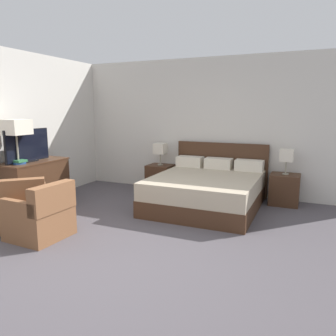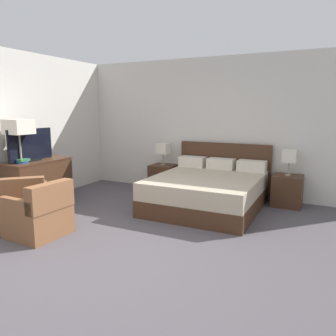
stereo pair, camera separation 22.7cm
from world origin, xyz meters
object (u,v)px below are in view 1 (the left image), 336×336
(bed, at_px, (207,190))
(tv, at_px, (28,146))
(dresser, at_px, (34,183))
(armchair_by_window, at_px, (22,208))
(nightstand_right, at_px, (284,189))
(book_blue_cover, at_px, (17,161))
(floor_lamp, at_px, (16,133))
(armchair_companion, at_px, (41,217))
(table_lamp_left, at_px, (160,149))
(table_lamp_right, at_px, (287,156))
(book_red_cover, at_px, (17,163))
(nightstand_left, at_px, (160,178))

(bed, xyz_separation_m, tv, (-2.76, -1.31, 0.78))
(dresser, height_order, armchair_by_window, dresser)
(nightstand_right, distance_m, dresser, 4.44)
(book_blue_cover, bearing_deg, nightstand_right, 29.53)
(bed, relative_size, floor_lamp, 1.31)
(armchair_companion, bearing_deg, table_lamp_left, 82.82)
(table_lamp_right, bearing_deg, table_lamp_left, 180.00)
(table_lamp_left, bearing_deg, floor_lamp, -123.28)
(nightstand_right, height_order, table_lamp_right, table_lamp_right)
(book_red_cover, bearing_deg, tv, 91.99)
(bed, height_order, dresser, bed)
(book_blue_cover, bearing_deg, book_red_cover, 180.00)
(bed, relative_size, tv, 2.24)
(book_blue_cover, bearing_deg, table_lamp_right, 29.55)
(table_lamp_right, bearing_deg, tv, -153.25)
(nightstand_right, bearing_deg, tv, -153.27)
(nightstand_left, bearing_deg, table_lamp_right, 0.03)
(bed, distance_m, floor_lamp, 3.29)
(book_red_cover, xyz_separation_m, armchair_companion, (1.15, -0.69, -0.55))
(floor_lamp, bearing_deg, table_lamp_right, 29.79)
(nightstand_right, height_order, armchair_companion, armchair_companion)
(nightstand_right, xyz_separation_m, floor_lamp, (-3.95, -2.26, 1.04))
(nightstand_right, distance_m, book_blue_cover, 4.61)
(book_blue_cover, bearing_deg, tv, 93.33)
(tv, xyz_separation_m, book_red_cover, (0.01, -0.24, -0.25))
(table_lamp_left, bearing_deg, nightstand_right, -0.03)
(dresser, xyz_separation_m, armchair_companion, (1.16, -1.03, -0.14))
(armchair_by_window, relative_size, floor_lamp, 0.63)
(table_lamp_right, bearing_deg, book_blue_cover, -150.45)
(table_lamp_right, bearing_deg, book_red_cover, -150.49)
(tv, bearing_deg, table_lamp_right, 26.75)
(nightstand_right, relative_size, tv, 0.61)
(nightstand_right, distance_m, armchair_by_window, 4.38)
(table_lamp_left, distance_m, armchair_companion, 3.03)
(book_red_cover, bearing_deg, table_lamp_right, 29.51)
(tv, height_order, armchair_by_window, tv)
(table_lamp_left, distance_m, floor_lamp, 2.74)
(bed, height_order, armchair_companion, bed)
(nightstand_left, relative_size, nightstand_right, 1.00)
(tv, distance_m, armchair_by_window, 1.24)
(table_lamp_right, relative_size, book_red_cover, 1.83)
(floor_lamp, bearing_deg, nightstand_right, 29.77)
(dresser, xyz_separation_m, book_red_cover, (0.01, -0.33, 0.42))
(armchair_companion, bearing_deg, bed, 54.39)
(table_lamp_left, relative_size, floor_lamp, 0.29)
(floor_lamp, bearing_deg, book_blue_cover, 168.60)
(tv, bearing_deg, nightstand_left, 52.80)
(bed, bearing_deg, tv, -154.70)
(bed, bearing_deg, table_lamp_right, 29.86)
(table_lamp_right, height_order, dresser, table_lamp_right)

